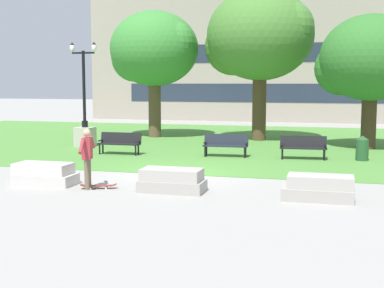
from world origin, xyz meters
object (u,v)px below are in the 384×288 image
object	(u,v)px
park_bench_far_left	(120,142)
person_skateboarder	(87,155)
concrete_block_left	(172,181)
skateboard	(98,186)
lamp_post_right	(85,125)
concrete_block_center	(44,174)
park_bench_near_left	(303,146)
concrete_block_right	(319,188)
trash_bin	(362,148)
park_bench_near_right	(226,144)

from	to	relation	value
park_bench_far_left	person_skateboarder	bearing A→B (deg)	-74.51
concrete_block_left	skateboard	xyz separation A→B (m)	(-2.14, -0.15, -0.22)
person_skateboarder	lamp_post_right	distance (m)	10.18
concrete_block_center	park_bench_near_left	xyz separation A→B (m)	(7.09, 7.23, 0.23)
concrete_block_right	trash_bin	distance (m)	7.58
concrete_block_center	concrete_block_right	distance (m)	7.91
concrete_block_center	concrete_block_left	distance (m)	3.95
park_bench_near_left	lamp_post_right	distance (m)	10.26
person_skateboarder	park_bench_far_left	distance (m)	7.24
park_bench_near_right	park_bench_far_left	world-z (taller)	same
concrete_block_right	park_bench_near_left	size ratio (longest dim) A/B	0.98
park_bench_near_left	lamp_post_right	xyz separation A→B (m)	(-10.13, 1.60, 0.47)
park_bench_near_left	concrete_block_left	bearing A→B (deg)	-113.48
park_bench_near_right	park_bench_far_left	xyz separation A→B (m)	(-4.41, -0.46, 0.00)
concrete_block_left	lamp_post_right	world-z (taller)	lamp_post_right
concrete_block_left	person_skateboarder	distance (m)	2.52
park_bench_near_left	trash_bin	xyz separation A→B (m)	(2.21, 0.19, -0.04)
park_bench_far_left	lamp_post_right	xyz separation A→B (m)	(-2.64, 2.13, 0.47)
concrete_block_center	person_skateboarder	xyz separation A→B (m)	(1.53, -0.27, 0.67)
concrete_block_left	concrete_block_right	bearing A→B (deg)	-0.42
park_bench_near_left	lamp_post_right	size ratio (longest dim) A/B	0.38
concrete_block_center	trash_bin	size ratio (longest dim) A/B	1.88
skateboard	concrete_block_center	bearing A→B (deg)	174.98
park_bench_far_left	lamp_post_right	size ratio (longest dim) A/B	0.37
lamp_post_right	trash_bin	size ratio (longest dim) A/B	5.03
concrete_block_left	concrete_block_center	bearing A→B (deg)	179.93
concrete_block_center	park_bench_far_left	size ratio (longest dim) A/B	1.00
lamp_post_right	park_bench_far_left	bearing A→B (deg)	-38.90
concrete_block_center	skateboard	bearing A→B (deg)	-5.02
person_skateboarder	trash_bin	xyz separation A→B (m)	(7.77, 7.69, -0.47)
skateboard	lamp_post_right	size ratio (longest dim) A/B	0.21
concrete_block_right	trash_bin	size ratio (longest dim) A/B	1.88
trash_bin	park_bench_near_right	bearing A→B (deg)	-177.15
skateboard	park_bench_near_left	world-z (taller)	park_bench_near_left
park_bench_near_left	trash_bin	world-z (taller)	trash_bin
concrete_block_center	concrete_block_right	world-z (taller)	same
park_bench_near_right	park_bench_far_left	distance (m)	4.44
concrete_block_left	park_bench_near_left	bearing A→B (deg)	66.52
person_skateboarder	park_bench_near_left	distance (m)	9.34
person_skateboarder	park_bench_near_right	size ratio (longest dim) A/B	0.94
concrete_block_center	park_bench_near_left	size ratio (longest dim) A/B	0.98
concrete_block_center	park_bench_far_left	bearing A→B (deg)	93.39
lamp_post_right	trash_bin	world-z (taller)	lamp_post_right
concrete_block_right	lamp_post_right	xyz separation A→B (m)	(-10.94, 8.86, 0.70)
concrete_block_left	concrete_block_right	size ratio (longest dim) A/B	1.00
concrete_block_center	concrete_block_left	bearing A→B (deg)	-0.07
person_skateboarder	lamp_post_right	world-z (taller)	lamp_post_right
concrete_block_left	concrete_block_right	distance (m)	3.96
lamp_post_right	park_bench_near_left	bearing A→B (deg)	-8.99
skateboard	park_bench_near_left	distance (m)	9.09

